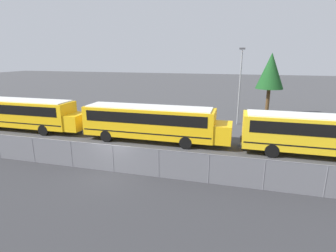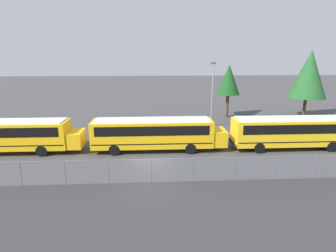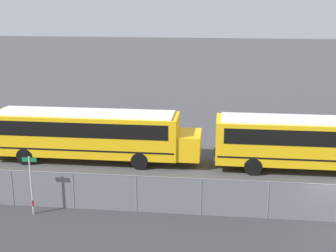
% 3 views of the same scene
% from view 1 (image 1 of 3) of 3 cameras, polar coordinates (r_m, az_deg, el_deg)
% --- Properties ---
extents(ground_plane, '(200.00, 200.00, 0.00)m').
position_cam_1_polar(ground_plane, '(17.90, -11.69, -9.72)').
color(ground_plane, '#424244').
extents(road_strip, '(114.64, 12.00, 0.01)m').
position_cam_1_polar(road_strip, '(13.54, -23.72, -19.50)').
color(road_strip, '#333335').
rests_on(road_strip, ground_plane).
extents(fence, '(80.71, 0.07, 1.87)m').
position_cam_1_polar(fence, '(17.53, -11.86, -6.89)').
color(fence, '#9EA0A5').
rests_on(fence, ground_plane).
extents(school_bus_1, '(13.07, 2.60, 3.16)m').
position_cam_1_polar(school_bus_1, '(30.45, -29.12, 2.69)').
color(school_bus_1, yellow).
rests_on(school_bus_1, ground_plane).
extents(school_bus_2, '(13.07, 2.60, 3.16)m').
position_cam_1_polar(school_bus_2, '(23.00, -3.60, 1.14)').
color(school_bus_2, yellow).
rests_on(school_bus_2, ground_plane).
extents(school_bus_3, '(13.07, 2.60, 3.16)m').
position_cam_1_polar(school_bus_3, '(22.68, 31.41, -1.28)').
color(school_bus_3, yellow).
rests_on(school_bus_3, ground_plane).
extents(light_pole, '(0.60, 0.24, 8.23)m').
position_cam_1_polar(light_pole, '(29.56, 15.38, 8.87)').
color(light_pole, gray).
rests_on(light_pole, ground_plane).
extents(tree_0, '(3.34, 3.34, 7.80)m').
position_cam_1_polar(tree_0, '(35.08, 21.44, 11.03)').
color(tree_0, '#51381E').
rests_on(tree_0, ground_plane).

